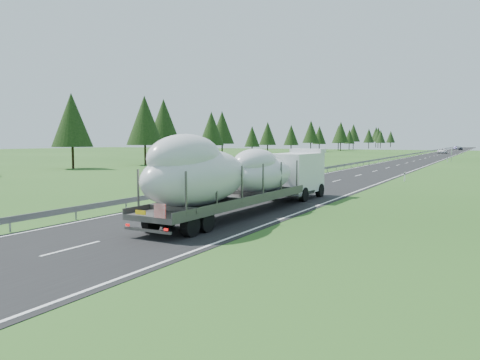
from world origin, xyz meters
The scene contains 10 objects.
ground centered at (0.00, 0.00, 0.00)m, with size 400.00×400.00×0.00m, color #264E1A.
road_surface centered at (0.00, 100.00, 0.01)m, with size 10.00×400.00×0.02m, color black.
guardrail centered at (-5.30, 99.94, 0.60)m, with size 0.10×400.00×0.76m.
marker_posts centered at (6.50, 155.00, 0.54)m, with size 0.13×350.08×1.00m.
highway_sign centered at (7.20, 80.00, 1.81)m, with size 0.08×0.90×2.60m.
tree_line_left centered at (-44.60, 133.16, 7.15)m, with size 15.78×328.59×12.65m.
boat_truck centered at (1.85, 2.01, 2.40)m, with size 3.26×20.17×4.69m.
distant_van centered at (-0.71, 147.01, 0.83)m, with size 2.76×5.98×1.66m, color white.
distant_car_dark centered at (1.26, 206.30, 0.71)m, with size 1.67×4.16×1.42m, color black.
distant_car_blue centered at (-2.11, 224.23, 0.72)m, with size 1.52×4.35×1.43m, color #16163D.
Camera 1 is at (14.91, -22.05, 4.39)m, focal length 35.00 mm.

